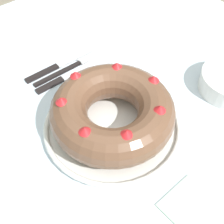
# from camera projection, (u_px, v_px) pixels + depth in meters

# --- Properties ---
(dining_table) EXTENTS (1.25, 1.28, 0.77)m
(dining_table) POSITION_uv_depth(u_px,v_px,m) (108.00, 144.00, 0.80)
(dining_table) COLOR silver
(dining_table) RESTS_ON ground_plane
(serving_dish) EXTENTS (0.31, 0.31, 0.02)m
(serving_dish) POSITION_uv_depth(u_px,v_px,m) (112.00, 126.00, 0.71)
(serving_dish) COLOR white
(serving_dish) RESTS_ON dining_table
(bundt_cake) EXTENTS (0.27, 0.27, 0.09)m
(bundt_cake) POSITION_uv_depth(u_px,v_px,m) (112.00, 112.00, 0.67)
(bundt_cake) COLOR brown
(bundt_cake) RESTS_ON serving_dish
(fork) EXTENTS (0.02, 0.20, 0.01)m
(fork) POSITION_uv_depth(u_px,v_px,m) (71.00, 67.00, 0.85)
(fork) COLOR black
(fork) RESTS_ON dining_table
(serving_knife) EXTENTS (0.02, 0.22, 0.01)m
(serving_knife) POSITION_uv_depth(u_px,v_px,m) (56.00, 67.00, 0.85)
(serving_knife) COLOR black
(serving_knife) RESTS_ON dining_table
(cake_knife) EXTENTS (0.02, 0.17, 0.01)m
(cake_knife) POSITION_uv_depth(u_px,v_px,m) (62.00, 79.00, 0.82)
(cake_knife) COLOR black
(cake_knife) RESTS_ON dining_table
(napkin) EXTENTS (0.15, 0.11, 0.00)m
(napkin) POSITION_uv_depth(u_px,v_px,m) (201.00, 215.00, 0.59)
(napkin) COLOR #B2D1B7
(napkin) RESTS_ON dining_table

